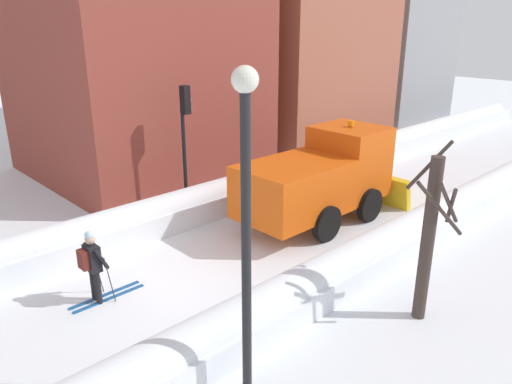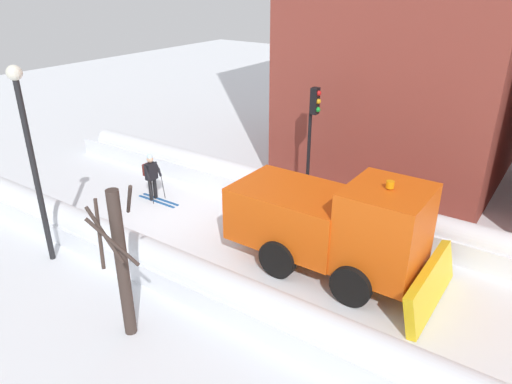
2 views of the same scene
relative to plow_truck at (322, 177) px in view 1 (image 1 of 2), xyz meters
The scene contains 8 objects.
ground_plane 4.21m from the plow_truck, 87.99° to the left, with size 80.00×80.00×0.00m, color white.
snowbank_left 4.93m from the plow_truck, 125.49° to the left, with size 1.10×36.00×1.16m.
snowbank_right 5.10m from the plow_truck, 51.93° to the left, with size 1.10×36.00×1.07m.
plow_truck is the anchor object (origin of this frame).
skier 7.67m from the plow_truck, 93.23° to the right, with size 0.62×1.80×1.81m.
traffic_light_pole 4.71m from the plow_truck, 142.55° to the right, with size 0.28×0.42×4.27m.
street_lamp 8.52m from the plow_truck, 59.39° to the right, with size 0.40×0.40×5.67m.
bare_tree_near 5.79m from the plow_truck, 28.17° to the right, with size 1.18×1.37×3.94m.
Camera 1 is at (9.24, -5.73, 6.28)m, focal length 34.36 mm.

